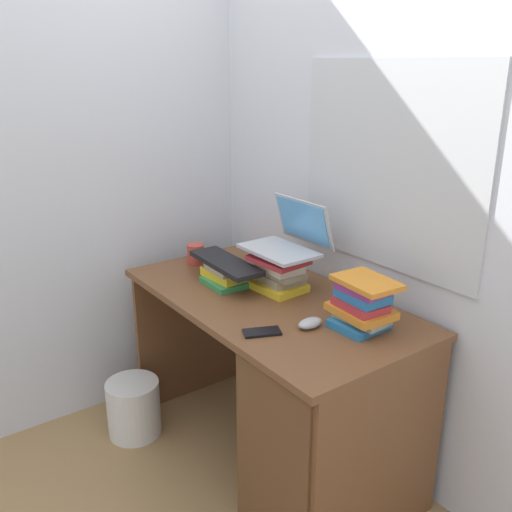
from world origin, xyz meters
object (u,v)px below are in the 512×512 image
object	(u,v)px
book_stack_side	(362,304)
mug	(196,254)
book_stack_tall	(278,271)
cell_phone	(262,332)
laptop	(289,238)
keyboard	(226,263)
wastebasket	(134,408)
computer_mouse	(310,323)
desk	(316,410)
book_stack_keyboard_riser	(226,275)

from	to	relation	value
book_stack_side	mug	world-z (taller)	book_stack_side
book_stack_tall	cell_phone	xyz separation A→B (m)	(0.30, -0.31, -0.08)
laptop	keyboard	world-z (taller)	laptop
laptop	mug	bearing A→B (deg)	-160.18
book_stack_side	keyboard	bearing A→B (deg)	-165.38
mug	book_stack_side	bearing A→B (deg)	8.42
keyboard	wastebasket	bearing A→B (deg)	-122.78
book_stack_tall	computer_mouse	size ratio (longest dim) A/B	2.37
cell_phone	book_stack_tall	bearing A→B (deg)	157.66
desk	keyboard	world-z (taller)	keyboard
book_stack_tall	computer_mouse	bearing A→B (deg)	-20.41
book_stack_tall	wastebasket	xyz separation A→B (m)	(-0.45, -0.52, -0.72)
book_stack_side	wastebasket	distance (m)	1.30
desk	computer_mouse	distance (m)	0.37
laptop	keyboard	distance (m)	0.30
book_stack_side	keyboard	size ratio (longest dim) A/B	0.61
book_stack_tall	keyboard	size ratio (longest dim) A/B	0.59
book_stack_side	wastebasket	xyz separation A→B (m)	(-0.92, -0.54, -0.73)
computer_mouse	mug	xyz separation A→B (m)	(-0.86, 0.01, 0.03)
wastebasket	book_stack_keyboard_riser	bearing A→B (deg)	54.81
desk	keyboard	xyz separation A→B (m)	(-0.57, -0.04, 0.45)
computer_mouse	mug	bearing A→B (deg)	179.05
cell_phone	wastebasket	world-z (taller)	cell_phone
desk	book_stack_tall	size ratio (longest dim) A/B	5.44
book_stack_tall	laptop	bearing A→B (deg)	92.10
book_stack_tall	keyboard	bearing A→B (deg)	-141.31
book_stack_tall	mug	distance (m)	0.51
cell_phone	wastebasket	bearing A→B (deg)	-140.30
book_stack_keyboard_riser	computer_mouse	distance (m)	0.55
book_stack_keyboard_riser	mug	bearing A→B (deg)	175.17
desk	wastebasket	bearing A→B (deg)	-154.12
computer_mouse	book_stack_keyboard_riser	bearing A→B (deg)	-178.76
mug	cell_phone	distance (m)	0.81
desk	book_stack_tall	world-z (taller)	book_stack_tall
keyboard	laptop	bearing A→B (deg)	50.92
cell_phone	computer_mouse	bearing A→B (deg)	92.61
laptop	cell_phone	world-z (taller)	laptop
book_stack_side	computer_mouse	distance (m)	0.20
computer_mouse	wastebasket	distance (m)	1.12
mug	computer_mouse	bearing A→B (deg)	-0.95
book_stack_keyboard_riser	wastebasket	xyz separation A→B (m)	(-0.26, -0.37, -0.68)
book_stack_keyboard_riser	keyboard	bearing A→B (deg)	-55.73
desk	book_stack_keyboard_riser	size ratio (longest dim) A/B	6.05
keyboard	wastebasket	size ratio (longest dim) A/B	1.52
desk	wastebasket	distance (m)	0.97
book_stack_side	mug	distance (m)	0.98
book_stack_keyboard_riser	computer_mouse	world-z (taller)	book_stack_keyboard_riser
desk	cell_phone	bearing A→B (deg)	-115.38
book_stack_tall	wastebasket	size ratio (longest dim) A/B	0.89
keyboard	cell_phone	xyz separation A→B (m)	(0.48, -0.16, -0.09)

